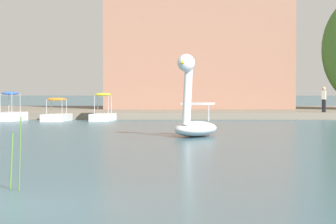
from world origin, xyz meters
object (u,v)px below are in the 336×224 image
at_px(pedal_boat_yellow, 104,113).
at_px(pedal_boat_blue, 11,113).
at_px(swan_boat, 195,117).
at_px(pedal_boat_orange, 57,114).
at_px(tree_willow_near_path, 226,53).
at_px(person_on_path, 325,99).

bearing_deg(pedal_boat_yellow, pedal_boat_blue, -177.86).
distance_m(pedal_boat_yellow, pedal_boat_blue, 5.44).
relative_size(swan_boat, pedal_boat_blue, 1.22).
distance_m(pedal_boat_yellow, pedal_boat_orange, 2.71).
relative_size(pedal_boat_orange, pedal_boat_blue, 0.98).
height_order(pedal_boat_yellow, tree_willow_near_path, tree_willow_near_path).
xyz_separation_m(tree_willow_near_path, person_on_path, (5.42, -10.24, -3.52)).
bearing_deg(pedal_boat_orange, swan_boat, -61.23).
xyz_separation_m(pedal_boat_blue, person_on_path, (19.21, 3.21, 0.81)).
relative_size(swan_boat, tree_willow_near_path, 0.37).
distance_m(pedal_boat_orange, person_on_path, 16.82).
height_order(pedal_boat_orange, person_on_path, person_on_path).
bearing_deg(pedal_boat_yellow, swan_boat, -70.99).
height_order(swan_boat, pedal_boat_yellow, swan_boat).
bearing_deg(person_on_path, swan_boat, -117.61).
bearing_deg(pedal_boat_blue, pedal_boat_orange, -2.76).
height_order(pedal_boat_orange, pedal_boat_blue, pedal_boat_blue).
distance_m(swan_boat, tree_willow_near_path, 27.83).
xyz_separation_m(swan_boat, pedal_boat_yellow, (-4.84, 14.06, -0.31)).
relative_size(tree_willow_near_path, person_on_path, 5.17).
relative_size(pedal_boat_blue, person_on_path, 1.59).
relative_size(pedal_boat_blue, tree_willow_near_path, 0.31).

